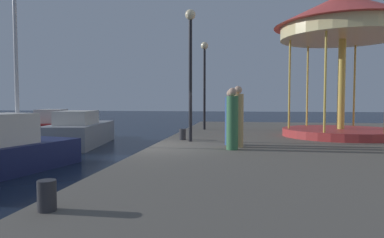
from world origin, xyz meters
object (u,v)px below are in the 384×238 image
person_near_carousel (232,121)px  person_by_the_water (230,119)px  lamp_post_near_edge (190,52)px  person_far_corner (238,118)px  motorboat_red (54,126)px  lamp_post_mid_promenade (204,70)px  motorboat_grey (80,132)px  bollard_center (183,134)px  carousel (343,29)px  bollard_north (47,196)px

person_near_carousel → person_by_the_water: person_near_carousel is taller
person_near_carousel → lamp_post_near_edge: bearing=129.9°
lamp_post_near_edge → person_far_corner: (1.66, -1.23, -2.20)m
motorboat_red → lamp_post_mid_promenade: (9.77, -3.05, 3.10)m
lamp_post_near_edge → person_near_carousel: size_ratio=2.53×
motorboat_grey → bollard_center: size_ratio=13.79×
lamp_post_near_edge → person_near_carousel: (1.51, -1.80, -2.24)m
carousel → person_near_carousel: carousel is taller
motorboat_grey → carousel: carousel is taller
bollard_center → lamp_post_near_edge: bearing=-51.5°
carousel → person_by_the_water: carousel is taller
bollard_north → lamp_post_mid_promenade: bearing=87.4°
motorboat_red → lamp_post_near_edge: 13.17m
motorboat_red → lamp_post_mid_promenade: lamp_post_mid_promenade is taller
person_near_carousel → person_by_the_water: (-0.10, 1.08, -0.01)m
person_by_the_water → motorboat_grey: bearing=147.1°
carousel → bollard_north: (-6.32, -10.33, -4.01)m
lamp_post_mid_promenade → person_far_corner: 6.84m
lamp_post_near_edge → lamp_post_mid_promenade: (-0.09, 5.05, -0.15)m
bollard_center → person_by_the_water: 2.22m
bollard_north → lamp_post_near_edge: bearing=85.0°
motorboat_red → bollard_north: bearing=-60.0°
bollard_north → person_far_corner: person_far_corner is taller
person_by_the_water → person_far_corner: size_ratio=0.95×
carousel → bollard_north: size_ratio=14.00×
carousel → bollard_center: (-6.00, -2.10, -4.01)m
motorboat_red → bollard_north: motorboat_red is taller
motorboat_red → person_near_carousel: (11.37, -9.90, 1.01)m
carousel → person_far_corner: 6.43m
lamp_post_near_edge → person_by_the_water: size_ratio=2.56×
lamp_post_near_edge → person_far_corner: bearing=-36.6°
lamp_post_mid_promenade → bollard_center: size_ratio=10.71×
lamp_post_near_edge → lamp_post_mid_promenade: lamp_post_near_edge is taller
person_by_the_water → motorboat_red: bearing=141.9°
lamp_post_near_edge → person_by_the_water: (1.41, -0.73, -2.25)m
motorboat_grey → person_by_the_water: bearing=-32.9°
lamp_post_mid_promenade → bollard_center: bearing=-93.4°
motorboat_grey → bollard_center: (5.86, -3.76, 0.32)m
bollard_north → person_far_corner: 6.98m
motorboat_red → lamp_post_near_edge: (9.86, -8.10, 3.25)m
lamp_post_mid_promenade → person_by_the_water: (1.50, -5.78, -2.10)m
person_near_carousel → person_by_the_water: size_ratio=1.01×
bollard_center → person_by_the_water: size_ratio=0.23×
carousel → lamp_post_mid_promenade: size_ratio=1.31×
motorboat_grey → bollard_north: size_ratio=13.79×
lamp_post_near_edge → person_by_the_water: bearing=-27.3°
lamp_post_near_edge → bollard_north: bearing=-95.0°
motorboat_red → person_by_the_water: size_ratio=2.46×
bollard_north → person_near_carousel: bearing=69.9°
motorboat_grey → person_far_corner: 9.63m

